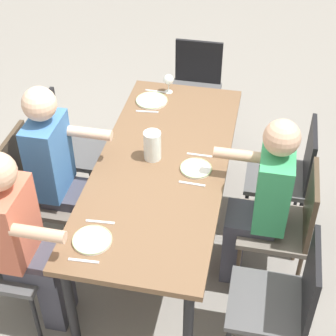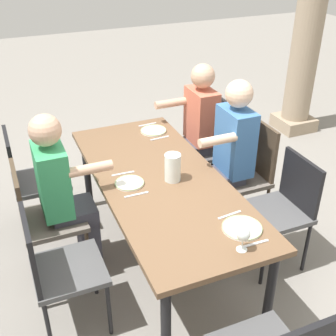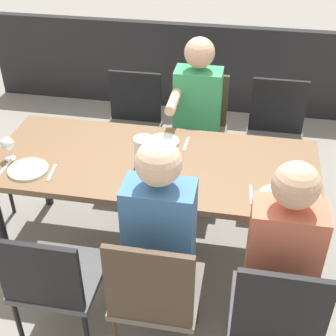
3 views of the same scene
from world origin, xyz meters
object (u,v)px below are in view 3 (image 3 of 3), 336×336
dining_table (154,170)px  wine_glass_2 (7,144)px  chair_east_south (133,122)px  plate_2 (28,169)px  plate_0 (278,197)px  plate_1 (164,141)px  diner_woman_green (161,239)px  diner_man_white (281,257)px  chair_mid_north (155,293)px  chair_east_north (54,280)px  water_pitcher (144,154)px  diner_guest_third (196,119)px  chair_west_north (276,314)px  chair_west_south (275,133)px  chair_mid_south (198,126)px

dining_table → wine_glass_2: (0.89, 0.14, 0.18)m
chair_east_south → wine_glass_2: chair_east_south is taller
plate_2 → wine_glass_2: 0.22m
plate_0 → plate_2: bearing=0.0°
plate_1 → wine_glass_2: (0.91, 0.37, 0.10)m
diner_woman_green → plate_0: (-0.58, -0.41, 0.04)m
plate_1 → chair_east_south: bearing=-58.8°
diner_woman_green → plate_2: (0.90, -0.41, 0.04)m
chair_east_south → diner_man_white: size_ratio=0.70×
chair_mid_north → wine_glass_2: (1.07, -0.71, 0.32)m
chair_east_north → water_pitcher: water_pitcher is taller
plate_0 → diner_guest_third: bearing=-57.1°
diner_guest_third → wine_glass_2: diner_guest_third is taller
chair_mid_north → diner_man_white: (-0.60, -0.21, 0.16)m
diner_man_white → chair_west_north: bearing=89.2°
chair_east_south → plate_1: (-0.37, 0.62, 0.23)m
chair_east_south → diner_woman_green: size_ratio=0.68×
chair_west_south → diner_woman_green: bearing=68.2°
plate_0 → plate_1: same height
chair_mid_south → diner_guest_third: (0.00, 0.18, 0.16)m
chair_east_north → diner_guest_third: (-0.53, -1.51, 0.18)m
dining_table → chair_east_south: 0.93m
diner_guest_third → dining_table: bearing=75.3°
chair_west_south → water_pitcher: bearing=48.5°
chair_west_north → chair_east_north: bearing=-0.3°
diner_man_white → water_pitcher: bearing=-34.8°
wine_glass_2 → chair_east_south: bearing=-118.4°
diner_man_white → plate_2: bearing=-15.1°
chair_mid_south → diner_man_white: size_ratio=0.72×
plate_1 → water_pitcher: size_ratio=1.02×
chair_east_north → diner_woman_green: diner_woman_green is taller
chair_west_north → chair_west_south: bearing=-90.0°
plate_2 → chair_west_south: bearing=-144.1°
dining_table → chair_east_north: (0.36, 0.84, -0.16)m
chair_east_north → diner_woman_green: size_ratio=0.66×
plate_0 → chair_east_north: bearing=28.6°
chair_mid_south → water_pitcher: bearing=76.5°
diner_woman_green → dining_table: bearing=-75.0°
chair_east_south → plate_1: 0.76m
plate_2 → water_pitcher: (-0.68, -0.16, 0.08)m
plate_0 → plate_2: 1.49m
diner_woman_green → plate_1: (0.16, -0.88, 0.04)m
chair_west_south → water_pitcher: size_ratio=4.58×
chair_mid_north → plate_2: bearing=-34.2°
chair_mid_north → diner_woman_green: (0.00, -0.20, 0.18)m
chair_east_south → diner_man_white: bearing=127.2°
chair_west_south → plate_1: 1.00m
chair_mid_south → chair_west_north: bearing=109.3°
wine_glass_2 → chair_west_north: bearing=156.8°
plate_0 → plate_1: 0.87m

